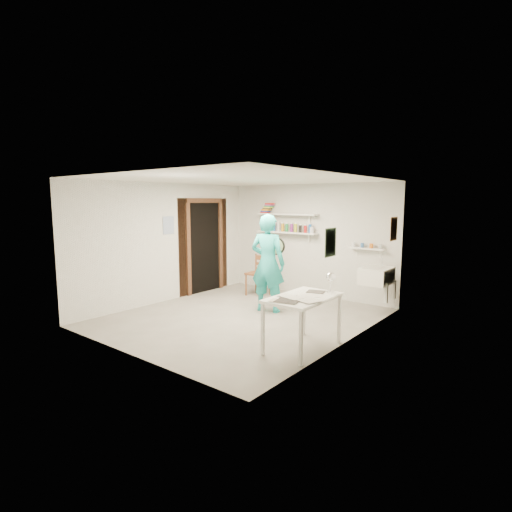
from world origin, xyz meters
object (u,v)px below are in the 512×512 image
Objects in this scene: wooden_chair at (258,274)px; desk_lamp at (331,277)px; belfast_sink at (376,276)px; man at (268,263)px; work_table at (303,323)px; wall_clock at (277,246)px.

wooden_chair is 6.86× the size of desk_lamp.
man reaches higher than belfast_sink.
wooden_chair reaches higher than belfast_sink.
wall_clock is at bearing 135.31° from work_table.
wooden_chair is 0.86× the size of work_table.
wooden_chair is at bearing 147.18° from desk_lamp.
desk_lamp is (0.07, -1.90, 0.26)m from belfast_sink.
belfast_sink is 1.92m from desk_lamp.
desk_lamp is (1.67, -1.02, -0.24)m from wall_clock.
work_table is at bearing -92.69° from belfast_sink.
man is 1.62× the size of work_table.
wall_clock reaches higher than wooden_chair.
man is at bearing -146.28° from belfast_sink.
wooden_chair is at bearing 138.78° from work_table.
man is 1.35m from wooden_chair.
wall_clock reaches higher than desk_lamp.
wall_clock is 1.39m from wooden_chair.
wall_clock is 0.34× the size of wooden_chair.
work_table is 0.76m from desk_lamp.
belfast_sink is 2.57m from wooden_chair.
desk_lamp is at bearing 143.08° from man.
wooden_chair reaches higher than work_table.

